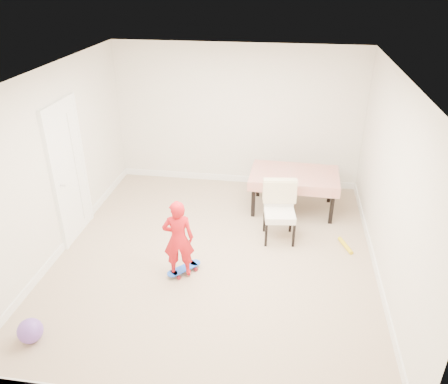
# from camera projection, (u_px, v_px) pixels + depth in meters

# --- Properties ---
(ground) EXTENTS (5.00, 5.00, 0.00)m
(ground) POSITION_uv_depth(u_px,v_px,m) (215.00, 256.00, 6.33)
(ground) COLOR tan
(ground) RESTS_ON ground
(ceiling) EXTENTS (4.50, 5.00, 0.04)m
(ceiling) POSITION_uv_depth(u_px,v_px,m) (213.00, 77.00, 5.14)
(ceiling) COLOR white
(ceiling) RESTS_ON wall_back
(wall_back) EXTENTS (4.50, 0.04, 2.60)m
(wall_back) POSITION_uv_depth(u_px,v_px,m) (237.00, 117.00, 7.91)
(wall_back) COLOR silver
(wall_back) RESTS_ON ground
(wall_front) EXTENTS (4.50, 0.04, 2.60)m
(wall_front) POSITION_uv_depth(u_px,v_px,m) (163.00, 303.00, 3.56)
(wall_front) COLOR silver
(wall_front) RESTS_ON ground
(wall_left) EXTENTS (0.04, 5.00, 2.60)m
(wall_left) POSITION_uv_depth(u_px,v_px,m) (55.00, 165.00, 6.03)
(wall_left) COLOR silver
(wall_left) RESTS_ON ground
(wall_right) EXTENTS (0.04, 5.00, 2.60)m
(wall_right) POSITION_uv_depth(u_px,v_px,m) (390.00, 186.00, 5.44)
(wall_right) COLOR silver
(wall_right) RESTS_ON ground
(door) EXTENTS (0.11, 0.94, 2.11)m
(door) POSITION_uv_depth(u_px,v_px,m) (69.00, 174.00, 6.41)
(door) COLOR white
(door) RESTS_ON ground
(baseboard_back) EXTENTS (4.50, 0.02, 0.12)m
(baseboard_back) POSITION_uv_depth(u_px,v_px,m) (236.00, 178.00, 8.49)
(baseboard_back) COLOR white
(baseboard_back) RESTS_ON ground
(baseboard_left) EXTENTS (0.02, 5.00, 0.12)m
(baseboard_left) POSITION_uv_depth(u_px,v_px,m) (69.00, 240.00, 6.60)
(baseboard_left) COLOR white
(baseboard_left) RESTS_ON ground
(baseboard_right) EXTENTS (0.02, 5.00, 0.12)m
(baseboard_right) POSITION_uv_depth(u_px,v_px,m) (375.00, 266.00, 6.01)
(baseboard_right) COLOR white
(baseboard_right) RESTS_ON ground
(dining_table) EXTENTS (1.48, 0.96, 0.68)m
(dining_table) POSITION_uv_depth(u_px,v_px,m) (293.00, 191.00, 7.41)
(dining_table) COLOR red
(dining_table) RESTS_ON ground
(dining_chair) EXTENTS (0.58, 0.64, 0.92)m
(dining_chair) POSITION_uv_depth(u_px,v_px,m) (280.00, 213.00, 6.52)
(dining_chair) COLOR silver
(dining_chair) RESTS_ON ground
(skateboard) EXTENTS (0.49, 0.51, 0.08)m
(skateboard) POSITION_uv_depth(u_px,v_px,m) (184.00, 270.00, 5.98)
(skateboard) COLOR #1C81F0
(skateboard) RESTS_ON ground
(child) EXTENTS (0.45, 0.34, 1.11)m
(child) POSITION_uv_depth(u_px,v_px,m) (178.00, 241.00, 5.68)
(child) COLOR red
(child) RESTS_ON ground
(balloon) EXTENTS (0.28, 0.28, 0.28)m
(balloon) POSITION_uv_depth(u_px,v_px,m) (30.00, 331.00, 4.85)
(balloon) COLOR #734AB3
(balloon) RESTS_ON ground
(foam_toy) EXTENTS (0.20, 0.40, 0.06)m
(foam_toy) POSITION_uv_depth(u_px,v_px,m) (345.00, 245.00, 6.51)
(foam_toy) COLOR yellow
(foam_toy) RESTS_ON ground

